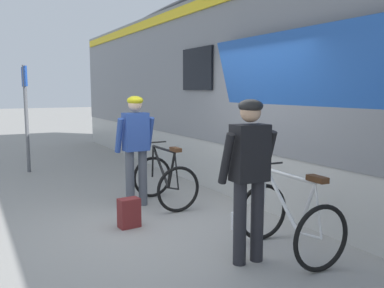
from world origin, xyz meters
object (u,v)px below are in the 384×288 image
at_px(cyclist_near_in_blue, 136,141).
at_px(water_bottle_near_the_bikes, 234,221).
at_px(bicycle_near_black, 165,180).
at_px(cyclist_far_in_dark, 249,167).
at_px(bicycle_far_white, 290,220).
at_px(backpack_on_platform, 129,213).
at_px(train_car, 277,84).
at_px(platform_sign_post, 26,100).

distance_m(cyclist_near_in_blue, water_bottle_near_the_bikes, 2.07).
bearing_deg(bicycle_near_black, cyclist_far_in_dark, -94.08).
bearing_deg(bicycle_near_black, cyclist_near_in_blue, 164.03).
distance_m(bicycle_far_white, backpack_on_platform, 2.18).
xyz_separation_m(train_car, bicycle_far_white, (-2.32, -3.02, -1.56)).
distance_m(cyclist_near_in_blue, bicycle_near_black, 0.80).
xyz_separation_m(train_car, cyclist_far_in_dark, (-2.86, -2.97, -0.91)).
bearing_deg(train_car, backpack_on_platform, -160.60).
xyz_separation_m(cyclist_far_in_dark, water_bottle_near_the_bikes, (0.47, 0.95, -0.94)).
relative_size(backpack_on_platform, platform_sign_post, 0.17).
height_order(train_car, water_bottle_near_the_bikes, train_car).
bearing_deg(train_car, water_bottle_near_the_bikes, -139.72).
height_order(cyclist_near_in_blue, bicycle_far_white, cyclist_near_in_blue).
distance_m(train_car, bicycle_near_black, 3.13).
height_order(bicycle_near_black, water_bottle_near_the_bikes, bicycle_near_black).
xyz_separation_m(bicycle_near_black, platform_sign_post, (-1.59, 3.92, 1.22)).
bearing_deg(cyclist_near_in_blue, water_bottle_near_the_bikes, -66.94).
height_order(train_car, bicycle_far_white, train_car).
height_order(train_car, bicycle_near_black, train_car).
relative_size(cyclist_near_in_blue, water_bottle_near_the_bikes, 7.45).
relative_size(train_car, platform_sign_post, 6.93).
bearing_deg(train_car, platform_sign_post, 140.83).
height_order(cyclist_near_in_blue, bicycle_near_black, cyclist_near_in_blue).
bearing_deg(backpack_on_platform, train_car, 14.35).
height_order(cyclist_far_in_dark, platform_sign_post, platform_sign_post).
relative_size(train_car, cyclist_near_in_blue, 9.45).
distance_m(water_bottle_near_the_bikes, platform_sign_post, 6.00).
height_order(train_car, cyclist_far_in_dark, train_car).
bearing_deg(water_bottle_near_the_bikes, cyclist_near_in_blue, 113.06).
xyz_separation_m(cyclist_far_in_dark, bicycle_near_black, (0.18, 2.53, -0.65)).
relative_size(train_car, cyclist_far_in_dark, 9.45).
relative_size(bicycle_far_white, backpack_on_platform, 2.76).
relative_size(cyclist_near_in_blue, bicycle_near_black, 1.63).
relative_size(bicycle_near_black, backpack_on_platform, 2.70).
distance_m(cyclist_far_in_dark, bicycle_far_white, 0.85).
relative_size(bicycle_near_black, water_bottle_near_the_bikes, 4.56).
xyz_separation_m(bicycle_near_black, water_bottle_near_the_bikes, (0.29, -1.58, -0.28)).
xyz_separation_m(train_car, water_bottle_near_the_bikes, (-2.39, -2.03, -1.85)).
bearing_deg(bicycle_far_white, cyclist_far_in_dark, 174.80).
bearing_deg(bicycle_near_black, backpack_on_platform, -138.19).
bearing_deg(train_car, bicycle_near_black, -170.47).
relative_size(cyclist_near_in_blue, backpack_on_platform, 4.40).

